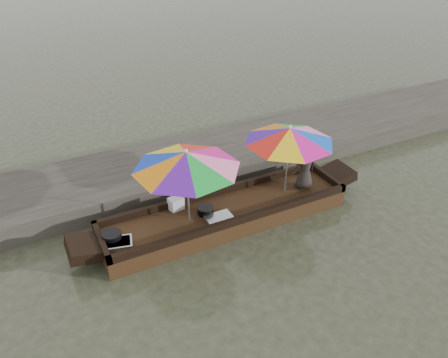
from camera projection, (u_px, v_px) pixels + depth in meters
name	position (u px, v px, depth m)	size (l,w,h in m)	color
water	(226.00, 222.00, 9.06)	(80.00, 80.00, 0.00)	#2B3020
dock	(185.00, 165.00, 10.60)	(22.00, 2.20, 0.50)	#2D2B26
boat_hull	(226.00, 215.00, 8.96)	(5.16, 1.20, 0.35)	#382111
cooking_pot	(112.00, 237.00, 7.94)	(0.36, 0.36, 0.19)	black
tray_crayfish	(117.00, 244.00, 7.87)	(0.53, 0.37, 0.09)	silver
tray_scallop	(219.00, 218.00, 8.54)	(0.53, 0.37, 0.06)	silver
charcoal_grill	(205.00, 210.00, 8.69)	(0.32, 0.32, 0.15)	black
supply_bag	(176.00, 203.00, 8.80)	(0.28, 0.22, 0.26)	silver
vendor	(305.00, 166.00, 9.29)	(0.52, 0.34, 1.06)	black
umbrella_bow	(188.00, 186.00, 8.15)	(2.01, 2.01, 1.55)	#E5148C
umbrella_stern	(287.00, 160.00, 9.01)	(1.85, 1.85, 1.55)	pink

